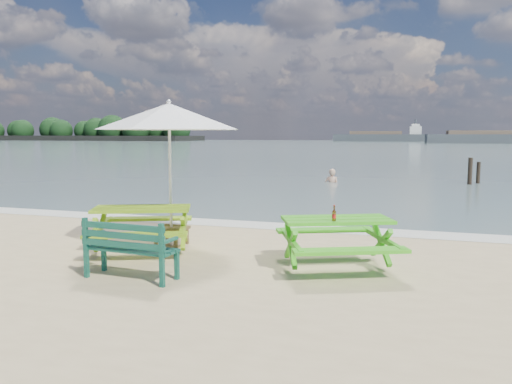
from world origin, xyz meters
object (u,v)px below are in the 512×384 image
(picnic_table_right, at_px, (336,244))
(side_table, at_px, (172,236))
(beer_bottle, at_px, (334,216))
(swimmer, at_px, (332,188))
(patio_umbrella, at_px, (169,117))
(park_bench, at_px, (131,261))
(picnic_table_left, at_px, (142,230))

(picnic_table_right, bearing_deg, side_table, 168.45)
(beer_bottle, relative_size, swimmer, 0.14)
(picnic_table_right, relative_size, side_table, 4.19)
(patio_umbrella, bearing_deg, swimmer, 86.11)
(picnic_table_right, height_order, side_table, picnic_table_right)
(park_bench, bearing_deg, swimmer, 88.32)
(park_bench, bearing_deg, patio_umbrella, 102.01)
(side_table, bearing_deg, beer_bottle, -16.08)
(side_table, height_order, patio_umbrella, patio_umbrella)
(park_bench, xyz_separation_m, patio_umbrella, (-0.47, 2.22, 2.24))
(side_table, xyz_separation_m, patio_umbrella, (0.00, -0.00, 2.32))
(side_table, distance_m, patio_umbrella, 2.32)
(patio_umbrella, distance_m, swimmer, 14.23)
(picnic_table_right, distance_m, swimmer, 14.81)
(park_bench, height_order, swimmer, park_bench)
(picnic_table_left, distance_m, picnic_table_right, 3.61)
(side_table, height_order, swimmer, swimmer)
(picnic_table_left, relative_size, beer_bottle, 9.88)
(swimmer, bearing_deg, park_bench, -91.68)
(picnic_table_right, bearing_deg, park_bench, -151.79)
(picnic_table_left, distance_m, swimmer, 14.62)
(picnic_table_right, xyz_separation_m, beer_bottle, (-0.01, -0.28, 0.51))
(picnic_table_left, xyz_separation_m, picnic_table_right, (3.61, -0.05, -0.01))
(picnic_table_right, relative_size, park_bench, 1.67)
(patio_umbrella, bearing_deg, park_bench, -77.99)
(park_bench, xyz_separation_m, swimmer, (0.47, 16.14, -0.55))
(patio_umbrella, height_order, beer_bottle, patio_umbrella)
(side_table, bearing_deg, patio_umbrella, -75.96)
(park_bench, distance_m, swimmer, 16.15)
(side_table, relative_size, swimmer, 0.33)
(park_bench, xyz_separation_m, beer_bottle, (2.86, 1.26, 0.63))
(patio_umbrella, bearing_deg, picnic_table_right, -11.55)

